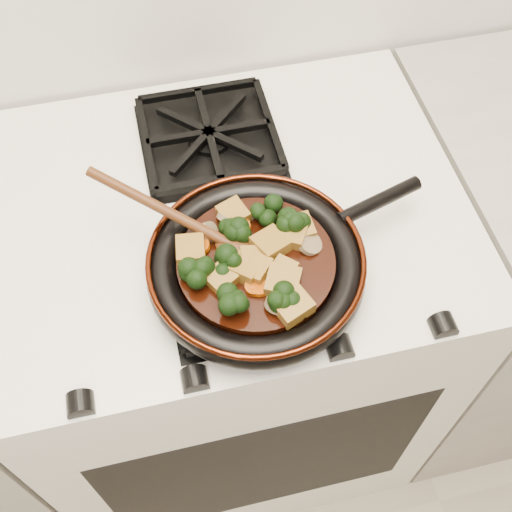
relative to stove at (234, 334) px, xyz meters
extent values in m
cube|color=white|center=(0.00, 0.00, 0.00)|extent=(0.76, 0.60, 0.90)
cylinder|color=black|center=(0.01, -0.15, 0.48)|extent=(0.28, 0.28, 0.01)
torus|color=black|center=(0.01, -0.15, 0.49)|extent=(0.31, 0.31, 0.04)
torus|color=#441809|center=(0.01, -0.15, 0.51)|extent=(0.31, 0.31, 0.01)
cylinder|color=black|center=(0.21, -0.09, 0.51)|extent=(0.14, 0.06, 0.02)
cylinder|color=black|center=(0.01, -0.15, 0.50)|extent=(0.22, 0.22, 0.02)
cube|color=olive|center=(0.04, -0.23, 0.52)|extent=(0.06, 0.06, 0.03)
cube|color=olive|center=(0.00, -0.16, 0.52)|extent=(0.06, 0.06, 0.03)
cube|color=olive|center=(0.04, -0.20, 0.52)|extent=(0.06, 0.06, 0.03)
cube|color=olive|center=(-0.04, -0.17, 0.52)|extent=(0.05, 0.05, 0.02)
cube|color=olive|center=(0.07, -0.12, 0.52)|extent=(0.06, 0.06, 0.03)
cube|color=olive|center=(0.04, -0.18, 0.52)|extent=(0.05, 0.05, 0.02)
cube|color=olive|center=(0.04, -0.13, 0.52)|extent=(0.06, 0.06, 0.03)
cube|color=olive|center=(0.01, -0.17, 0.52)|extent=(0.06, 0.06, 0.03)
cube|color=olive|center=(-0.07, -0.12, 0.52)|extent=(0.04, 0.05, 0.03)
cube|color=olive|center=(0.08, -0.11, 0.52)|extent=(0.04, 0.04, 0.03)
cube|color=olive|center=(0.00, -0.07, 0.52)|extent=(0.05, 0.05, 0.03)
cube|color=olive|center=(0.01, -0.15, 0.52)|extent=(0.04, 0.04, 0.03)
cylinder|color=#A23F04|center=(0.00, -0.19, 0.51)|extent=(0.03, 0.03, 0.01)
cylinder|color=#A23F04|center=(0.01, -0.09, 0.51)|extent=(0.03, 0.03, 0.02)
cylinder|color=#A23F04|center=(0.04, -0.18, 0.51)|extent=(0.03, 0.03, 0.02)
cylinder|color=#A23F04|center=(-0.03, -0.17, 0.51)|extent=(0.03, 0.03, 0.01)
cylinder|color=#A23F04|center=(-0.06, -0.11, 0.51)|extent=(0.03, 0.03, 0.01)
cylinder|color=#A23F04|center=(0.01, -0.20, 0.51)|extent=(0.03, 0.03, 0.01)
cylinder|color=olive|center=(0.02, -0.23, 0.52)|extent=(0.04, 0.04, 0.02)
cylinder|color=olive|center=(-0.06, -0.15, 0.52)|extent=(0.03, 0.03, 0.02)
cylinder|color=olive|center=(-0.01, -0.07, 0.52)|extent=(0.04, 0.04, 0.03)
cylinder|color=olive|center=(-0.04, -0.09, 0.52)|extent=(0.04, 0.04, 0.03)
cylinder|color=olive|center=(0.09, -0.14, 0.52)|extent=(0.05, 0.05, 0.02)
ellipsoid|color=#4C2710|center=(-0.01, -0.12, 0.51)|extent=(0.07, 0.07, 0.02)
cylinder|color=#4C2710|center=(-0.10, -0.06, 0.54)|extent=(0.02, 0.02, 0.23)
camera|label=1|loc=(-0.10, -0.62, 1.25)|focal=45.00mm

